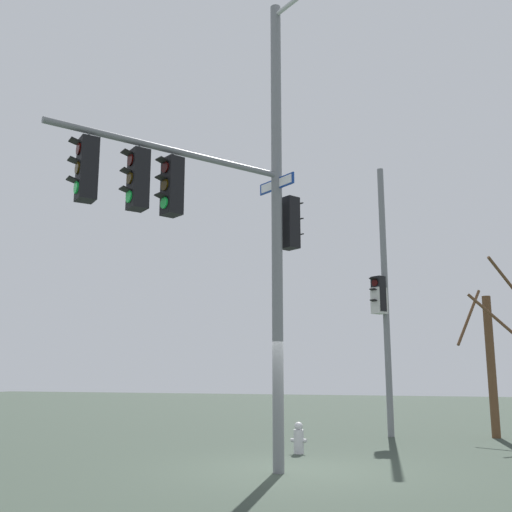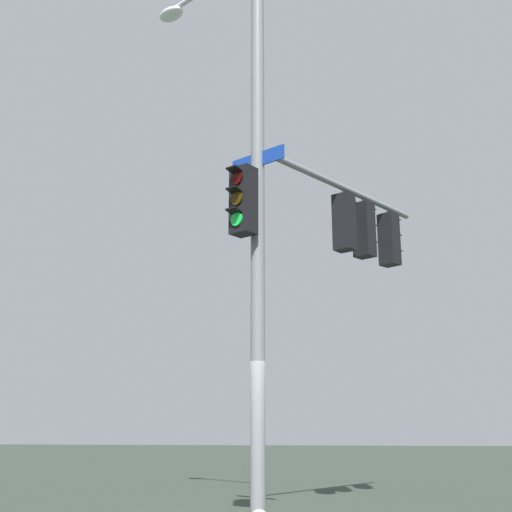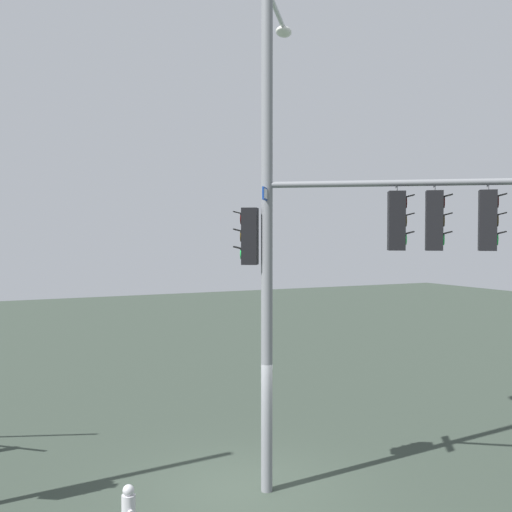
# 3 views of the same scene
# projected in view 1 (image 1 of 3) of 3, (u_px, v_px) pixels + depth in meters

# --- Properties ---
(ground_plane) EXTENTS (80.00, 80.00, 0.00)m
(ground_plane) POSITION_uv_depth(u_px,v_px,m) (296.00, 471.00, 11.63)
(ground_plane) COLOR #2F3A30
(main_signal_pole_assembly) EXTENTS (5.19, 4.52, 9.91)m
(main_signal_pole_assembly) POSITION_uv_depth(u_px,v_px,m) (233.00, 190.00, 11.66)
(main_signal_pole_assembly) COLOR slate
(main_signal_pole_assembly) RESTS_ON ground
(secondary_pole_assembly) EXTENTS (0.54, 0.69, 8.42)m
(secondary_pole_assembly) POSITION_uv_depth(u_px,v_px,m) (383.00, 297.00, 18.55)
(secondary_pole_assembly) COLOR slate
(secondary_pole_assembly) RESTS_ON ground
(fire_hydrant) EXTENTS (0.38, 0.24, 0.73)m
(fire_hydrant) POSITION_uv_depth(u_px,v_px,m) (299.00, 439.00, 14.16)
(fire_hydrant) COLOR #B2B2B7
(fire_hydrant) RESTS_ON ground
(bare_tree_behind_pole) EXTENTS (2.10, 2.09, 5.26)m
(bare_tree_behind_pole) POSITION_uv_depth(u_px,v_px,m) (491.00, 356.00, 17.90)
(bare_tree_behind_pole) COLOR brown
(bare_tree_behind_pole) RESTS_ON ground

